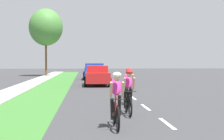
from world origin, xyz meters
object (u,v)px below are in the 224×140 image
Objects in this scene: cyclist_trailing at (128,92)px; pickup_blue at (94,71)px; cyclist_distant at (128,86)px; cyclist_lead at (116,99)px; sedan_red at (97,75)px; street_tree_far at (46,27)px.

pickup_blue is (-0.55, 22.56, 0.02)m from cyclist_trailing.
cyclist_distant is 0.34× the size of pickup_blue.
pickup_blue is at bearing 89.80° from cyclist_lead.
sedan_red is (0.08, 16.11, -0.04)m from cyclist_lead.
cyclist_lead is at bearing -106.05° from cyclist_trailing.
cyclist_trailing is at bearing -97.41° from cyclist_distant.
cyclist_lead is at bearing -90.20° from pickup_blue.
cyclist_lead is 4.85m from cyclist_distant.
pickup_blue is at bearing 92.52° from cyclist_distant.
cyclist_lead is 2.31m from cyclist_trailing.
cyclist_trailing reaches higher than sedan_red.
cyclist_trailing is 1.00× the size of cyclist_distant.
street_tree_far reaches higher than sedan_red.
pickup_blue reaches higher than cyclist_lead.
cyclist_trailing is at bearing 73.95° from cyclist_lead.
pickup_blue reaches higher than sedan_red.
cyclist_trailing is 0.21× the size of street_tree_far.
street_tree_far reaches higher than cyclist_distant.
cyclist_lead is at bearing -101.51° from cyclist_distant.
street_tree_far is at bearing 126.76° from pickup_blue.
cyclist_trailing and cyclist_distant have the same top height.
pickup_blue is 10.93m from street_tree_far.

